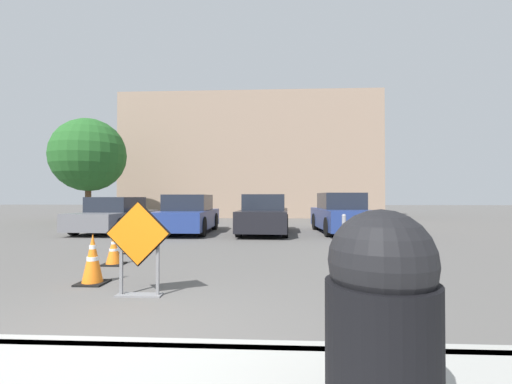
{
  "coord_description": "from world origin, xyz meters",
  "views": [
    {
      "loc": [
        1.45,
        -2.92,
        1.4
      ],
      "look_at": [
        0.78,
        10.28,
        1.59
      ],
      "focal_mm": 24.0,
      "sensor_mm": 36.0,
      "label": 1
    }
  ],
  "objects_px": {
    "traffic_cone_third": "(128,241)",
    "parked_car_second": "(188,215)",
    "bollard_second": "(405,232)",
    "traffic_cone_second": "(114,250)",
    "trash_bin": "(382,323)",
    "traffic_cone_nearest": "(93,259)",
    "parked_car_nearest": "(115,216)",
    "road_closed_sign": "(138,244)",
    "parked_car_third": "(264,215)",
    "bollard_nearest": "(344,230)",
    "parked_car_fourth": "(341,214)"
  },
  "relations": [
    {
      "from": "parked_car_nearest",
      "to": "trash_bin",
      "type": "height_order",
      "value": "parked_car_nearest"
    },
    {
      "from": "traffic_cone_third",
      "to": "parked_car_third",
      "type": "height_order",
      "value": "parked_car_third"
    },
    {
      "from": "traffic_cone_third",
      "to": "parked_car_fourth",
      "type": "height_order",
      "value": "parked_car_fourth"
    },
    {
      "from": "parked_car_nearest",
      "to": "trash_bin",
      "type": "distance_m",
      "value": 13.49
    },
    {
      "from": "road_closed_sign",
      "to": "parked_car_second",
      "type": "height_order",
      "value": "parked_car_second"
    },
    {
      "from": "road_closed_sign",
      "to": "parked_car_second",
      "type": "relative_size",
      "value": 0.32
    },
    {
      "from": "parked_car_fourth",
      "to": "road_closed_sign",
      "type": "bearing_deg",
      "value": 60.03
    },
    {
      "from": "traffic_cone_second",
      "to": "trash_bin",
      "type": "relative_size",
      "value": 0.51
    },
    {
      "from": "traffic_cone_third",
      "to": "parked_car_second",
      "type": "xyz_separation_m",
      "value": [
        0.28,
        4.85,
        0.39
      ]
    },
    {
      "from": "parked_car_nearest",
      "to": "traffic_cone_third",
      "type": "bearing_deg",
      "value": 121.56
    },
    {
      "from": "parked_car_nearest",
      "to": "parked_car_third",
      "type": "distance_m",
      "value": 5.99
    },
    {
      "from": "road_closed_sign",
      "to": "traffic_cone_nearest",
      "type": "height_order",
      "value": "road_closed_sign"
    },
    {
      "from": "parked_car_fourth",
      "to": "parked_car_second",
      "type": "bearing_deg",
      "value": -0.02
    },
    {
      "from": "road_closed_sign",
      "to": "traffic_cone_third",
      "type": "relative_size",
      "value": 2.15
    },
    {
      "from": "traffic_cone_second",
      "to": "traffic_cone_third",
      "type": "distance_m",
      "value": 1.52
    },
    {
      "from": "parked_car_nearest",
      "to": "bollard_second",
      "type": "height_order",
      "value": "parked_car_nearest"
    },
    {
      "from": "road_closed_sign",
      "to": "traffic_cone_second",
      "type": "bearing_deg",
      "value": 122.64
    },
    {
      "from": "parked_car_second",
      "to": "bollard_nearest",
      "type": "relative_size",
      "value": 4.52
    },
    {
      "from": "traffic_cone_second",
      "to": "bollard_second",
      "type": "bearing_deg",
      "value": 20.39
    },
    {
      "from": "parked_car_nearest",
      "to": "traffic_cone_nearest",
      "type": "bearing_deg",
      "value": 116.39
    },
    {
      "from": "parked_car_third",
      "to": "traffic_cone_third",
      "type": "bearing_deg",
      "value": 58.21
    },
    {
      "from": "parked_car_second",
      "to": "traffic_cone_third",
      "type": "bearing_deg",
      "value": 86.09
    },
    {
      "from": "parked_car_nearest",
      "to": "bollard_second",
      "type": "xyz_separation_m",
      "value": [
        9.88,
        -3.97,
        -0.18
      ]
    },
    {
      "from": "parked_car_nearest",
      "to": "road_closed_sign",
      "type": "bearing_deg",
      "value": 120.35
    },
    {
      "from": "traffic_cone_third",
      "to": "bollard_second",
      "type": "distance_m",
      "value": 7.25
    },
    {
      "from": "traffic_cone_nearest",
      "to": "traffic_cone_second",
      "type": "distance_m",
      "value": 1.57
    },
    {
      "from": "parked_car_nearest",
      "to": "parked_car_second",
      "type": "bearing_deg",
      "value": 179.86
    },
    {
      "from": "parked_car_third",
      "to": "bollard_nearest",
      "type": "bearing_deg",
      "value": 123.23
    },
    {
      "from": "traffic_cone_nearest",
      "to": "trash_bin",
      "type": "relative_size",
      "value": 0.68
    },
    {
      "from": "traffic_cone_nearest",
      "to": "bollard_nearest",
      "type": "bearing_deg",
      "value": 40.07
    },
    {
      "from": "trash_bin",
      "to": "traffic_cone_second",
      "type": "bearing_deg",
      "value": 127.14
    },
    {
      "from": "parked_car_third",
      "to": "road_closed_sign",
      "type": "bearing_deg",
      "value": 82.03
    },
    {
      "from": "traffic_cone_nearest",
      "to": "parked_car_nearest",
      "type": "xyz_separation_m",
      "value": [
        -3.43,
        8.03,
        0.25
      ]
    },
    {
      "from": "traffic_cone_third",
      "to": "bollard_nearest",
      "type": "relative_size",
      "value": 0.67
    },
    {
      "from": "traffic_cone_second",
      "to": "parked_car_third",
      "type": "bearing_deg",
      "value": 65.1
    },
    {
      "from": "parked_car_fourth",
      "to": "traffic_cone_third",
      "type": "bearing_deg",
      "value": 36.6
    },
    {
      "from": "traffic_cone_nearest",
      "to": "road_closed_sign",
      "type": "bearing_deg",
      "value": -32.82
    },
    {
      "from": "parked_car_third",
      "to": "trash_bin",
      "type": "relative_size",
      "value": 3.7
    },
    {
      "from": "parked_car_third",
      "to": "trash_bin",
      "type": "height_order",
      "value": "parked_car_third"
    },
    {
      "from": "traffic_cone_nearest",
      "to": "parked_car_nearest",
      "type": "height_order",
      "value": "parked_car_nearest"
    },
    {
      "from": "traffic_cone_second",
      "to": "trash_bin",
      "type": "distance_m",
      "value": 6.39
    },
    {
      "from": "parked_car_second",
      "to": "bollard_second",
      "type": "relative_size",
      "value": 4.87
    },
    {
      "from": "traffic_cone_third",
      "to": "parked_car_second",
      "type": "distance_m",
      "value": 4.87
    },
    {
      "from": "trash_bin",
      "to": "traffic_cone_third",
      "type": "bearing_deg",
      "value": 122.56
    },
    {
      "from": "bollard_nearest",
      "to": "trash_bin",
      "type": "bearing_deg",
      "value": -100.1
    },
    {
      "from": "traffic_cone_second",
      "to": "parked_car_third",
      "type": "height_order",
      "value": "parked_car_third"
    },
    {
      "from": "traffic_cone_third",
      "to": "parked_car_nearest",
      "type": "distance_m",
      "value": 5.72
    },
    {
      "from": "traffic_cone_third",
      "to": "bollard_second",
      "type": "relative_size",
      "value": 0.72
    },
    {
      "from": "parked_car_fourth",
      "to": "bollard_nearest",
      "type": "distance_m",
      "value": 4.14
    },
    {
      "from": "traffic_cone_second",
      "to": "parked_car_fourth",
      "type": "distance_m",
      "value": 8.89
    }
  ]
}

